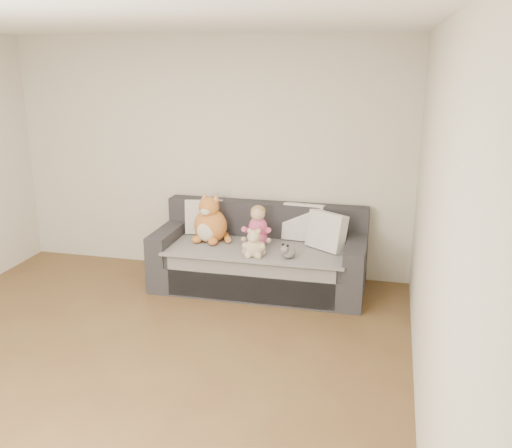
{
  "coord_description": "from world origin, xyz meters",
  "views": [
    {
      "loc": [
        1.97,
        -3.47,
        2.39
      ],
      "look_at": [
        0.69,
        1.87,
        0.75
      ],
      "focal_mm": 40.0,
      "sensor_mm": 36.0,
      "label": 1
    }
  ],
  "objects_px": {
    "toddler": "(257,230)",
    "sofa": "(260,259)",
    "plush_cat": "(210,223)",
    "sippy_cup": "(252,247)",
    "teddy_bear": "(254,245)"
  },
  "relations": [
    {
      "from": "teddy_bear",
      "to": "plush_cat",
      "type": "bearing_deg",
      "value": 143.8
    },
    {
      "from": "sippy_cup",
      "to": "toddler",
      "type": "bearing_deg",
      "value": 87.93
    },
    {
      "from": "sofa",
      "to": "toddler",
      "type": "xyz_separation_m",
      "value": [
        -0.01,
        -0.08,
        0.35
      ]
    },
    {
      "from": "plush_cat",
      "to": "teddy_bear",
      "type": "distance_m",
      "value": 0.69
    },
    {
      "from": "sofa",
      "to": "plush_cat",
      "type": "xyz_separation_m",
      "value": [
        -0.54,
        -0.01,
        0.36
      ]
    },
    {
      "from": "plush_cat",
      "to": "sippy_cup",
      "type": "bearing_deg",
      "value": -20.08
    },
    {
      "from": "teddy_bear",
      "to": "sippy_cup",
      "type": "relative_size",
      "value": 2.39
    },
    {
      "from": "plush_cat",
      "to": "sippy_cup",
      "type": "distance_m",
      "value": 0.61
    },
    {
      "from": "sofa",
      "to": "toddler",
      "type": "relative_size",
      "value": 4.93
    },
    {
      "from": "toddler",
      "to": "plush_cat",
      "type": "bearing_deg",
      "value": 167.02
    },
    {
      "from": "plush_cat",
      "to": "sippy_cup",
      "type": "xyz_separation_m",
      "value": [
        0.53,
        -0.29,
        -0.13
      ]
    },
    {
      "from": "toddler",
      "to": "sofa",
      "type": "bearing_deg",
      "value": 76.92
    },
    {
      "from": "plush_cat",
      "to": "teddy_bear",
      "type": "relative_size",
      "value": 1.85
    },
    {
      "from": "toddler",
      "to": "sippy_cup",
      "type": "bearing_deg",
      "value": -97.82
    },
    {
      "from": "plush_cat",
      "to": "sippy_cup",
      "type": "relative_size",
      "value": 4.42
    }
  ]
}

